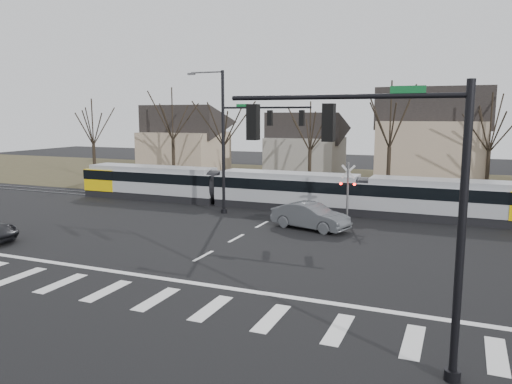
% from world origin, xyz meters
% --- Properties ---
extents(ground, '(140.00, 140.00, 0.00)m').
position_xyz_m(ground, '(0.00, 0.00, 0.00)').
color(ground, black).
extents(grass_verge, '(140.00, 28.00, 0.01)m').
position_xyz_m(grass_verge, '(0.00, 32.00, 0.01)').
color(grass_verge, '#38331E').
rests_on(grass_verge, ground).
extents(crosswalk, '(27.00, 2.60, 0.01)m').
position_xyz_m(crosswalk, '(0.00, -4.00, 0.01)').
color(crosswalk, silver).
rests_on(crosswalk, ground).
extents(stop_line, '(28.00, 0.35, 0.01)m').
position_xyz_m(stop_line, '(0.00, -1.80, 0.01)').
color(stop_line, silver).
rests_on(stop_line, ground).
extents(lane_dashes, '(0.18, 30.00, 0.01)m').
position_xyz_m(lane_dashes, '(0.00, 16.00, 0.01)').
color(lane_dashes, silver).
rests_on(lane_dashes, ground).
extents(rail_pair, '(90.00, 1.52, 0.06)m').
position_xyz_m(rail_pair, '(0.00, 15.80, 0.03)').
color(rail_pair, '#59595E').
rests_on(rail_pair, ground).
extents(tram, '(36.58, 2.72, 2.77)m').
position_xyz_m(tram, '(-0.38, 16.00, 1.51)').
color(tram, gray).
rests_on(tram, ground).
extents(sedan, '(4.32, 5.91, 1.65)m').
position_xyz_m(sedan, '(3.29, 10.00, 0.83)').
color(sedan, '#4D5055').
rests_on(sedan, ground).
extents(signal_pole_near_right, '(6.72, 0.44, 8.00)m').
position_xyz_m(signal_pole_near_right, '(10.11, -6.00, 5.17)').
color(signal_pole_near_right, black).
rests_on(signal_pole_near_right, ground).
extents(signal_pole_far, '(9.28, 0.44, 10.20)m').
position_xyz_m(signal_pole_far, '(-2.41, 12.50, 5.70)').
color(signal_pole_far, black).
rests_on(signal_pole_far, ground).
extents(rail_crossing_signal, '(1.08, 0.36, 4.00)m').
position_xyz_m(rail_crossing_signal, '(5.00, 12.79, 1.89)').
color(rail_crossing_signal, '#59595B').
rests_on(rail_crossing_signal, ground).
extents(tree_row, '(59.20, 7.20, 10.00)m').
position_xyz_m(tree_row, '(2.00, 26.00, 5.00)').
color(tree_row, black).
rests_on(tree_row, ground).
extents(house_a, '(9.72, 8.64, 8.60)m').
position_xyz_m(house_a, '(-20.00, 34.00, 4.46)').
color(house_a, gray).
rests_on(house_a, ground).
extents(house_b, '(8.64, 7.56, 7.65)m').
position_xyz_m(house_b, '(-5.00, 36.00, 3.97)').
color(house_b, gray).
rests_on(house_b, ground).
extents(house_c, '(10.80, 8.64, 10.10)m').
position_xyz_m(house_c, '(9.00, 33.00, 5.23)').
color(house_c, gray).
rests_on(house_c, ground).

